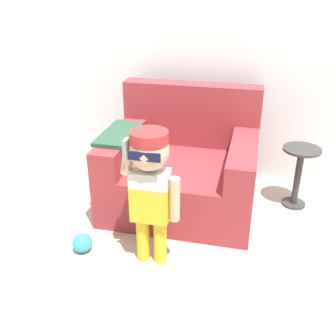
# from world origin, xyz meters

# --- Properties ---
(ground_plane) EXTENTS (10.00, 10.00, 0.00)m
(ground_plane) POSITION_xyz_m (0.00, 0.00, 0.00)
(ground_plane) COLOR #BCB29E
(wall_back) EXTENTS (10.00, 0.05, 2.60)m
(wall_back) POSITION_xyz_m (0.00, 0.68, 1.30)
(wall_back) COLOR silver
(wall_back) RESTS_ON ground_plane
(armchair) EXTENTS (1.14, 0.96, 0.90)m
(armchair) POSITION_xyz_m (0.10, 0.10, 0.31)
(armchair) COLOR maroon
(armchair) RESTS_ON ground_plane
(person_child) EXTENTS (0.37, 0.27, 0.89)m
(person_child) POSITION_xyz_m (0.06, -0.67, 0.60)
(person_child) COLOR gold
(person_child) RESTS_ON ground_plane
(side_table) EXTENTS (0.29, 0.29, 0.50)m
(side_table) POSITION_xyz_m (0.99, 0.26, 0.30)
(side_table) COLOR #333333
(side_table) RESTS_ON ground_plane
(toy_ball) EXTENTS (0.13, 0.13, 0.13)m
(toy_ball) POSITION_xyz_m (-0.42, -0.69, 0.07)
(toy_ball) COLOR #3399D1
(toy_ball) RESTS_ON ground_plane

